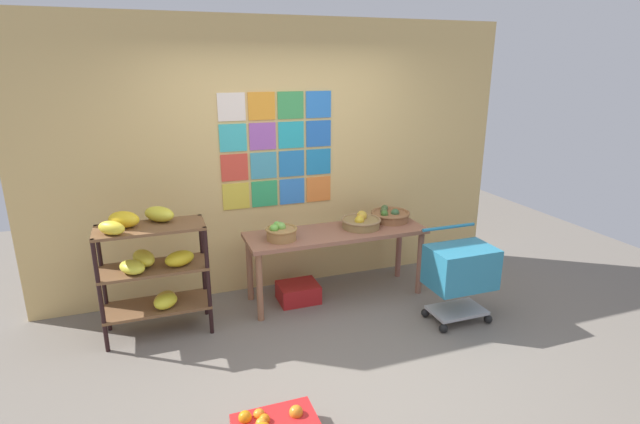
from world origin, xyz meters
The scene contains 9 objects.
ground centered at (0.00, 0.00, 0.00)m, with size 9.25×9.25×0.00m, color slate.
back_wall_with_art centered at (0.00, 1.65, 1.37)m, with size 4.93×0.07×2.73m.
banana_shelf_unit centered at (-1.33, 1.03, 0.68)m, with size 0.89×0.52×1.13m.
display_table centered at (0.41, 1.15, 0.62)m, with size 1.80×0.57×0.71m.
fruit_basket_centre centered at (0.69, 1.17, 0.77)m, with size 0.40×0.40×0.16m.
fruit_basket_right centered at (-0.17, 1.10, 0.78)m, with size 0.30×0.30×0.17m.
fruit_basket_back_left centered at (1.07, 1.26, 0.77)m, with size 0.41×0.41×0.14m.
produce_crate_under_table centered at (0.02, 1.18, 0.09)m, with size 0.40×0.32×0.18m, color #AC1B1C.
shopping_cart centered at (1.29, 0.31, 0.50)m, with size 0.58×0.44×0.86m.
Camera 1 is at (-1.28, -3.08, 2.29)m, focal length 27.35 mm.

